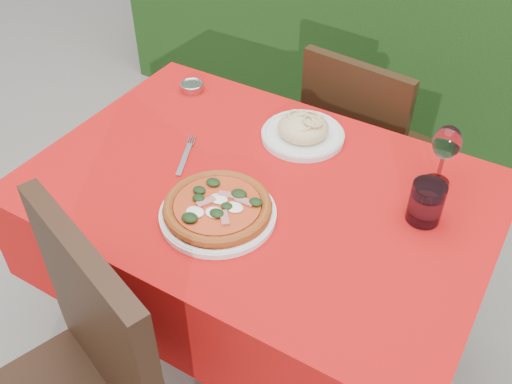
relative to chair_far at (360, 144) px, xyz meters
The scene contains 9 objects.
ground 0.81m from the chair_far, 95.35° to the right, with size 60.00×60.00×0.00m, color slate.
dining_table 0.65m from the chair_far, 95.35° to the right, with size 1.26×0.86×0.75m.
chair_far is the anchor object (origin of this frame).
pizza_plate 0.85m from the chair_far, 96.14° to the right, with size 0.31×0.31×0.06m.
pasta_plate 0.47m from the chair_far, 98.79° to the right, with size 0.25×0.25×0.07m.
water_glass 0.72m from the chair_far, 55.58° to the right, with size 0.09×0.09×0.11m.
wine_glass 0.64m from the chair_far, 46.77° to the right, with size 0.08×0.08×0.19m.
fork 0.76m from the chair_far, 114.70° to the right, with size 0.03×0.20×0.01m, color silver.
steel_ramekin 0.66m from the chair_far, 146.64° to the right, with size 0.07×0.07×0.03m, color #B6B6BE.
Camera 1 is at (0.61, -1.02, 1.77)m, focal length 40.00 mm.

